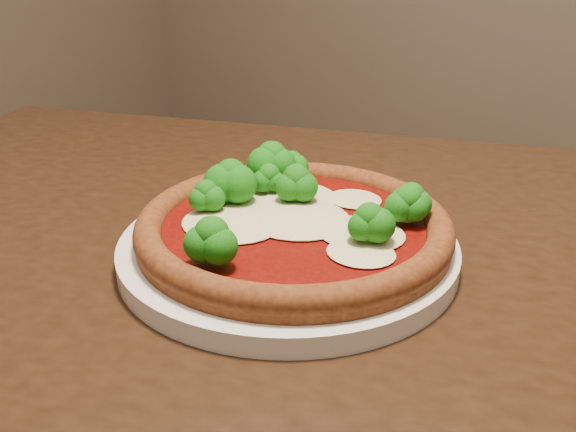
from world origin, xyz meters
The scene contains 3 objects.
dining_table centered at (-0.04, 0.21, 0.65)m, with size 1.39×1.16×0.75m.
plate centered at (-0.09, 0.22, 0.76)m, with size 0.29×0.29×0.02m, color silver.
pizza centered at (-0.09, 0.23, 0.78)m, with size 0.27×0.27×0.06m.
Camera 1 is at (0.19, -0.19, 1.02)m, focal length 40.00 mm.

